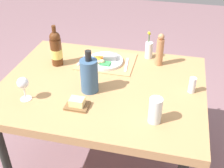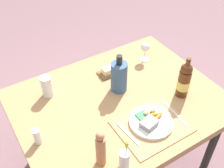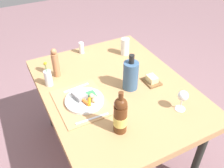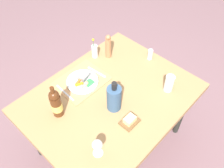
{
  "view_description": "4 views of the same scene",
  "coord_description": "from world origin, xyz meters",
  "px_view_note": "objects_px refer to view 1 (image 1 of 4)",
  "views": [
    {
      "loc": [
        -0.41,
        1.43,
        1.7
      ],
      "look_at": [
        -0.08,
        0.08,
        0.77
      ],
      "focal_mm": 45.72,
      "sensor_mm": 36.0,
      "label": 1
    },
    {
      "loc": [
        -0.69,
        -1.02,
        1.94
      ],
      "look_at": [
        -0.02,
        0.05,
        0.82
      ],
      "focal_mm": 44.6,
      "sensor_mm": 36.0,
      "label": 2
    },
    {
      "loc": [
        1.19,
        -0.64,
        1.79
      ],
      "look_at": [
        0.09,
        -0.07,
        0.82
      ],
      "focal_mm": 39.26,
      "sensor_mm": 36.0,
      "label": 3
    },
    {
      "loc": [
        0.83,
        0.79,
        2.16
      ],
      "look_at": [
        -0.05,
        -0.02,
        0.8
      ],
      "focal_mm": 38.98,
      "sensor_mm": 36.0,
      "label": 4
    }
  ],
  "objects_px": {
    "flower_vase": "(149,49)",
    "cooler_bottle": "(89,75)",
    "knife": "(83,58)",
    "wine_bottle": "(56,49)",
    "salt_shaker": "(192,85)",
    "wine_glass": "(23,84)",
    "butter_dish": "(77,103)",
    "water_tumbler": "(155,112)",
    "fork": "(126,65)",
    "dining_table": "(102,92)",
    "pepper_mill": "(160,50)",
    "dinner_plate": "(105,60)"
  },
  "relations": [
    {
      "from": "fork",
      "to": "water_tumbler",
      "type": "height_order",
      "value": "water_tumbler"
    },
    {
      "from": "pepper_mill",
      "to": "wine_glass",
      "type": "bearing_deg",
      "value": 39.54
    },
    {
      "from": "salt_shaker",
      "to": "water_tumbler",
      "type": "relative_size",
      "value": 0.68
    },
    {
      "from": "flower_vase",
      "to": "water_tumbler",
      "type": "xyz_separation_m",
      "value": [
        -0.12,
        0.69,
        -0.0
      ]
    },
    {
      "from": "fork",
      "to": "knife",
      "type": "bearing_deg",
      "value": -8.93
    },
    {
      "from": "knife",
      "to": "dinner_plate",
      "type": "bearing_deg",
      "value": 175.72
    },
    {
      "from": "flower_vase",
      "to": "cooler_bottle",
      "type": "xyz_separation_m",
      "value": [
        0.29,
        0.5,
        0.04
      ]
    },
    {
      "from": "wine_bottle",
      "to": "cooler_bottle",
      "type": "distance_m",
      "value": 0.4
    },
    {
      "from": "cooler_bottle",
      "to": "water_tumbler",
      "type": "relative_size",
      "value": 1.85
    },
    {
      "from": "water_tumbler",
      "to": "dinner_plate",
      "type": "bearing_deg",
      "value": -52.66
    },
    {
      "from": "salt_shaker",
      "to": "flower_vase",
      "type": "height_order",
      "value": "flower_vase"
    },
    {
      "from": "fork",
      "to": "pepper_mill",
      "type": "distance_m",
      "value": 0.25
    },
    {
      "from": "fork",
      "to": "salt_shaker",
      "type": "xyz_separation_m",
      "value": [
        -0.44,
        0.22,
        0.04
      ]
    },
    {
      "from": "knife",
      "to": "flower_vase",
      "type": "height_order",
      "value": "flower_vase"
    },
    {
      "from": "flower_vase",
      "to": "cooler_bottle",
      "type": "relative_size",
      "value": 0.75
    },
    {
      "from": "salt_shaker",
      "to": "water_tumbler",
      "type": "xyz_separation_m",
      "value": [
        0.19,
        0.32,
        0.01
      ]
    },
    {
      "from": "dinner_plate",
      "to": "knife",
      "type": "xyz_separation_m",
      "value": [
        0.17,
        -0.02,
        -0.01
      ]
    },
    {
      "from": "dining_table",
      "to": "butter_dish",
      "type": "height_order",
      "value": "butter_dish"
    },
    {
      "from": "water_tumbler",
      "to": "flower_vase",
      "type": "bearing_deg",
      "value": -80.05
    },
    {
      "from": "cooler_bottle",
      "to": "wine_bottle",
      "type": "bearing_deg",
      "value": -38.95
    },
    {
      "from": "dining_table",
      "to": "wine_bottle",
      "type": "bearing_deg",
      "value": -24.22
    },
    {
      "from": "salt_shaker",
      "to": "flower_vase",
      "type": "relative_size",
      "value": 0.49
    },
    {
      "from": "knife",
      "to": "butter_dish",
      "type": "relative_size",
      "value": 1.63
    },
    {
      "from": "fork",
      "to": "water_tumbler",
      "type": "xyz_separation_m",
      "value": [
        -0.25,
        0.53,
        0.05
      ]
    },
    {
      "from": "flower_vase",
      "to": "butter_dish",
      "type": "distance_m",
      "value": 0.73
    },
    {
      "from": "wine_bottle",
      "to": "flower_vase",
      "type": "xyz_separation_m",
      "value": [
        -0.6,
        -0.24,
        -0.05
      ]
    },
    {
      "from": "knife",
      "to": "wine_bottle",
      "type": "xyz_separation_m",
      "value": [
        0.15,
        0.11,
        0.11
      ]
    },
    {
      "from": "salt_shaker",
      "to": "butter_dish",
      "type": "distance_m",
      "value": 0.68
    },
    {
      "from": "pepper_mill",
      "to": "water_tumbler",
      "type": "bearing_deg",
      "value": 93.65
    },
    {
      "from": "knife",
      "to": "water_tumbler",
      "type": "relative_size",
      "value": 1.48
    },
    {
      "from": "wine_glass",
      "to": "salt_shaker",
      "type": "bearing_deg",
      "value": -162.26
    },
    {
      "from": "wine_bottle",
      "to": "water_tumbler",
      "type": "xyz_separation_m",
      "value": [
        -0.72,
        0.44,
        -0.06
      ]
    },
    {
      "from": "flower_vase",
      "to": "pepper_mill",
      "type": "relative_size",
      "value": 0.87
    },
    {
      "from": "butter_dish",
      "to": "dining_table",
      "type": "bearing_deg",
      "value": -106.3
    },
    {
      "from": "fork",
      "to": "cooler_bottle",
      "type": "distance_m",
      "value": 0.39
    },
    {
      "from": "wine_bottle",
      "to": "butter_dish",
      "type": "relative_size",
      "value": 2.19
    },
    {
      "from": "wine_bottle",
      "to": "salt_shaker",
      "type": "distance_m",
      "value": 0.92
    },
    {
      "from": "dinner_plate",
      "to": "butter_dish",
      "type": "bearing_deg",
      "value": 87.14
    },
    {
      "from": "knife",
      "to": "cooler_bottle",
      "type": "relative_size",
      "value": 0.8
    },
    {
      "from": "dining_table",
      "to": "pepper_mill",
      "type": "distance_m",
      "value": 0.49
    },
    {
      "from": "dining_table",
      "to": "cooler_bottle",
      "type": "bearing_deg",
      "value": 58.62
    },
    {
      "from": "wine_glass",
      "to": "butter_dish",
      "type": "relative_size",
      "value": 1.12
    },
    {
      "from": "knife",
      "to": "pepper_mill",
      "type": "xyz_separation_m",
      "value": [
        -0.53,
        -0.05,
        0.1
      ]
    },
    {
      "from": "water_tumbler",
      "to": "pepper_mill",
      "type": "height_order",
      "value": "pepper_mill"
    },
    {
      "from": "fork",
      "to": "water_tumbler",
      "type": "distance_m",
      "value": 0.59
    },
    {
      "from": "knife",
      "to": "pepper_mill",
      "type": "distance_m",
      "value": 0.55
    },
    {
      "from": "fork",
      "to": "butter_dish",
      "type": "height_order",
      "value": "butter_dish"
    },
    {
      "from": "butter_dish",
      "to": "water_tumbler",
      "type": "bearing_deg",
      "value": 177.06
    },
    {
      "from": "knife",
      "to": "salt_shaker",
      "type": "distance_m",
      "value": 0.79
    },
    {
      "from": "salt_shaker",
      "to": "cooler_bottle",
      "type": "relative_size",
      "value": 0.37
    }
  ]
}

